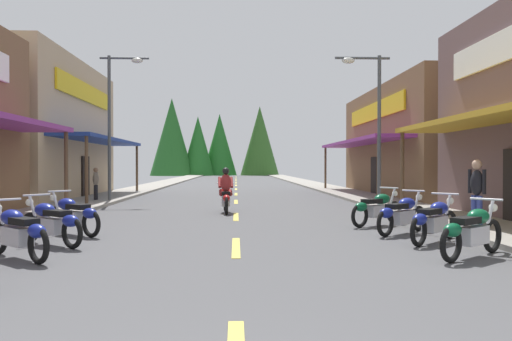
% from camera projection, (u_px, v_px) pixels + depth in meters
% --- Properties ---
extents(ground, '(10.29, 92.87, 0.10)m').
position_uv_depth(ground, '(236.00, 190.00, 33.34)').
color(ground, '#4C4C4F').
extents(sidewalk_left, '(2.45, 92.87, 0.12)m').
position_uv_depth(sidewalk_left, '(142.00, 189.00, 33.08)').
color(sidewalk_left, gray).
rests_on(sidewalk_left, ground).
extents(sidewalk_right, '(2.45, 92.87, 0.12)m').
position_uv_depth(sidewalk_right, '(329.00, 188.00, 33.60)').
color(sidewalk_right, gray).
rests_on(sidewalk_right, ground).
extents(centerline_dashes, '(0.16, 68.56, 0.01)m').
position_uv_depth(centerline_dashes, '(236.00, 187.00, 36.73)').
color(centerline_dashes, '#E0C64C').
rests_on(centerline_dashes, ground).
extents(storefront_left_far, '(9.58, 11.55, 6.81)m').
position_uv_depth(storefront_left_far, '(6.00, 130.00, 24.37)').
color(storefront_left_far, tan).
rests_on(storefront_left_far, ground).
extents(storefront_right_far, '(9.15, 13.99, 5.88)m').
position_uv_depth(storefront_right_far, '(440.00, 142.00, 26.89)').
color(storefront_right_far, brown).
rests_on(storefront_right_far, ground).
extents(streetlamp_left, '(2.13, 0.30, 6.44)m').
position_uv_depth(streetlamp_left, '(116.00, 108.00, 21.43)').
color(streetlamp_left, '#474C51').
rests_on(streetlamp_left, ground).
extents(streetlamp_right, '(2.13, 0.30, 5.89)m').
position_uv_depth(streetlamp_right, '(371.00, 108.00, 18.92)').
color(streetlamp_right, '#474C51').
rests_on(streetlamp_right, ground).
extents(motorcycle_parked_right_0, '(1.76, 1.38, 1.04)m').
position_uv_depth(motorcycle_parked_right_0, '(472.00, 230.00, 8.69)').
color(motorcycle_parked_right_0, black).
rests_on(motorcycle_parked_right_0, ground).
extents(motorcycle_parked_right_1, '(1.63, 1.54, 1.04)m').
position_uv_depth(motorcycle_parked_right_1, '(434.00, 220.00, 10.37)').
color(motorcycle_parked_right_1, black).
rests_on(motorcycle_parked_right_1, ground).
extents(motorcycle_parked_right_2, '(1.69, 1.47, 1.04)m').
position_uv_depth(motorcycle_parked_right_2, '(402.00, 214.00, 11.70)').
color(motorcycle_parked_right_2, black).
rests_on(motorcycle_parked_right_2, ground).
extents(motorcycle_parked_right_3, '(1.78, 1.35, 1.04)m').
position_uv_depth(motorcycle_parked_right_3, '(377.00, 208.00, 13.30)').
color(motorcycle_parked_right_3, black).
rests_on(motorcycle_parked_right_3, ground).
extents(motorcycle_parked_left_1, '(1.67, 1.50, 1.04)m').
position_uv_depth(motorcycle_parked_left_1, '(18.00, 231.00, 8.56)').
color(motorcycle_parked_left_1, black).
rests_on(motorcycle_parked_left_1, ground).
extents(motorcycle_parked_left_2, '(1.75, 1.39, 1.04)m').
position_uv_depth(motorcycle_parked_left_2, '(51.00, 222.00, 10.02)').
color(motorcycle_parked_left_2, black).
rests_on(motorcycle_parked_left_2, ground).
extents(motorcycle_parked_left_3, '(1.74, 1.41, 1.04)m').
position_uv_depth(motorcycle_parked_left_3, '(72.00, 214.00, 11.54)').
color(motorcycle_parked_left_3, black).
rests_on(motorcycle_parked_left_3, ground).
extents(rider_cruising_lead, '(0.60, 2.14, 1.57)m').
position_uv_depth(rider_cruising_lead, '(226.00, 194.00, 16.95)').
color(rider_cruising_lead, black).
rests_on(rider_cruising_lead, ground).
extents(pedestrian_by_shop, '(0.35, 0.55, 1.78)m').
position_uv_depth(pedestrian_by_shop, '(477.00, 190.00, 12.11)').
color(pedestrian_by_shop, '#333F8C').
rests_on(pedestrian_by_shop, ground).
extents(pedestrian_browsing, '(0.28, 0.57, 1.55)m').
position_uv_depth(pedestrian_browsing, '(96.00, 182.00, 21.63)').
color(pedestrian_browsing, black).
rests_on(pedestrian_browsing, ground).
extents(treeline_backdrop, '(20.90, 9.79, 12.41)m').
position_uv_depth(treeline_backdrop, '(211.00, 141.00, 80.18)').
color(treeline_backdrop, '#206523').
rests_on(treeline_backdrop, ground).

